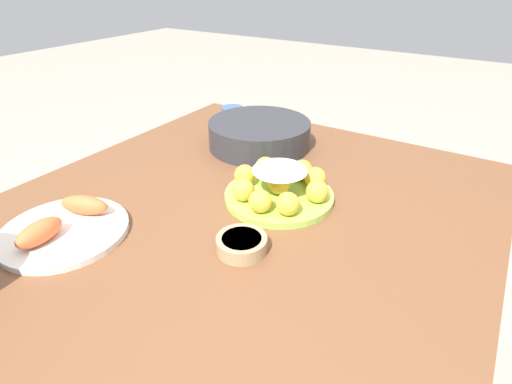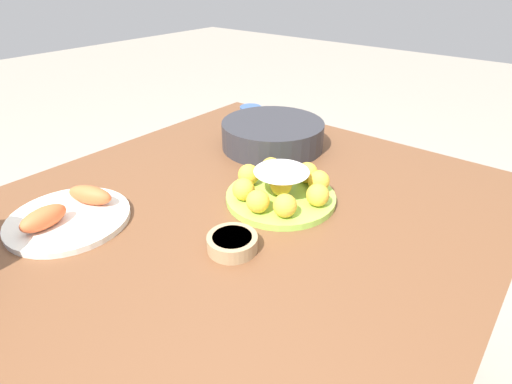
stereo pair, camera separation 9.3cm
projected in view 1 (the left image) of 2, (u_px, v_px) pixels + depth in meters
The scene contains 6 objects.
dining_table at pixel (233, 243), 0.96m from camera, with size 1.29×1.10×0.70m.
cake_plate at pixel (279, 187), 0.96m from camera, with size 0.27×0.27×0.09m.
serving_bowl at pixel (259, 133), 1.24m from camera, with size 0.31×0.31×0.08m.
sauce_bowl at pixel (242, 244), 0.80m from camera, with size 0.10×0.10×0.03m.
seafood_platter at pixel (64, 228), 0.85m from camera, with size 0.26×0.26×0.06m.
cup_far at pixel (233, 116), 1.41m from camera, with size 0.08×0.08×0.06m.
Camera 1 is at (-0.62, -0.46, 1.21)m, focal length 28.00 mm.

